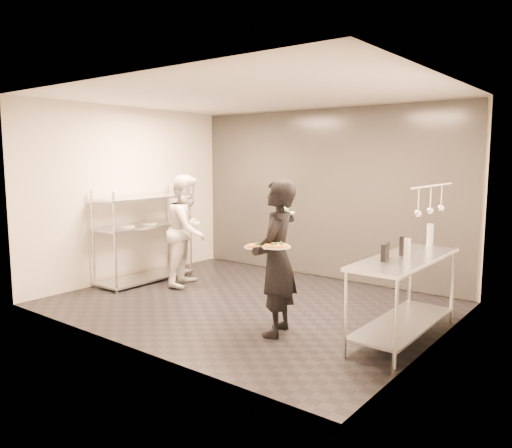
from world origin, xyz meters
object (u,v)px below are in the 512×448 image
Objects in this scene: pass_rack at (144,234)px; pizza_plate_far at (276,246)px; chef at (187,230)px; bottle_dark at (402,246)px; prep_counter at (404,284)px; salad_plate at (284,211)px; bottle_clear at (407,249)px; pizza_plate_near at (257,246)px; pos_monitor at (385,251)px; bottle_green at (430,235)px; waiter at (277,258)px.

pizza_plate_far is at bearing -16.39° from pass_rack.
bottle_dark is (3.53, -0.20, 0.17)m from chef.
salad_plate reaches higher than prep_counter.
salad_plate is at bearing 117.38° from pizza_plate_far.
salad_plate is 1.43m from bottle_clear.
pizza_plate_far is (2.58, -1.22, 0.21)m from chef.
bottle_clear is (1.35, 0.32, -0.34)m from salad_plate.
bottle_clear is at bearing 30.16° from pizza_plate_near.
pizza_plate_near is (-1.30, -0.94, 0.40)m from prep_counter.
pizza_plate_far reaches higher than prep_counter.
pos_monitor is (3.48, -0.51, 0.15)m from chef.
chef is 7.96× the size of bottle_dark.
bottle_green reaches higher than bottle_clear.
salad_plate is (-0.27, 0.52, 0.31)m from pizza_plate_far.
pass_rack is 7.39× the size of bottle_dark.
pizza_plate_near is 0.59m from salad_plate.
bottle_green is 1.28× the size of bottle_dark.
pizza_plate_far is at bearing -62.62° from salad_plate.
prep_counter is 0.41m from bottle_dark.
bottle_clear is (1.37, 0.80, 0.01)m from pizza_plate_near.
pizza_plate_far reaches higher than pizza_plate_near.
waiter is 1.17m from pos_monitor.
pos_monitor is at bearing 29.49° from pizza_plate_near.
chef is at bearing -130.79° from waiter.
bottle_clear is at bearing 37.64° from pizza_plate_far.
pizza_plate_far is (0.18, -0.26, 0.19)m from waiter.
pizza_plate_far is 1.15m from pos_monitor.
bottle_green is at bearing -104.64° from chef.
salad_plate is (-1.29, -0.46, 0.75)m from prep_counter.
chef is at bearing 162.99° from salad_plate.
bottle_clear is (1.09, 0.84, -0.03)m from pizza_plate_far.
pizza_plate_near is 1.31× the size of bottle_dark.
pass_rack is 5.65× the size of pizza_plate_near.
waiter is 2.59m from chef.
pass_rack is 4.23m from pos_monitor.
salad_plate is at bearing -160.36° from prep_counter.
chef is (-2.40, 0.97, -0.01)m from waiter.
waiter is at bearing -12.85° from pass_rack.
pizza_plate_far is 2.04m from bottle_green.
pos_monitor is at bearing 9.37° from salad_plate.
bottle_clear is at bearing 95.77° from waiter.
prep_counter is at bearing 35.68° from pizza_plate_near.
chef reaches higher than bottle_green.
chef is at bearing 176.75° from bottle_dark.
bottle_dark is (-0.06, 0.05, 0.40)m from prep_counter.
bottle_dark reaches higher than pos_monitor.
pos_monitor is at bearing 38.33° from pizza_plate_far.
waiter is at bearing -70.47° from salad_plate.
waiter reaches higher than bottle_green.
pass_rack reaches higher than salad_plate.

